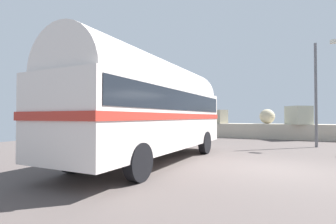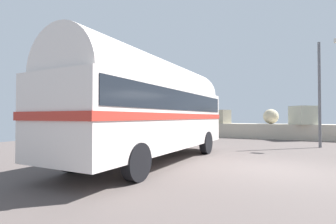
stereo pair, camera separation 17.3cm
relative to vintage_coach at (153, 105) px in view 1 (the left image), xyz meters
name	(u,v)px [view 1 (the left image)]	position (x,y,z in m)	size (l,w,h in m)	color
ground	(275,170)	(4.01, 0.42, -2.04)	(32.00, 26.00, 0.02)	#524946
breakwater	(284,129)	(4.13, 12.20, -1.31)	(31.36, 2.31, 2.40)	#B3A997
vintage_coach	(153,105)	(0.00, 0.00, 0.00)	(2.58, 8.63, 3.70)	black
lamp_post	(319,87)	(5.87, 7.33, 1.11)	(1.13, 0.50, 5.53)	#5B5B60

